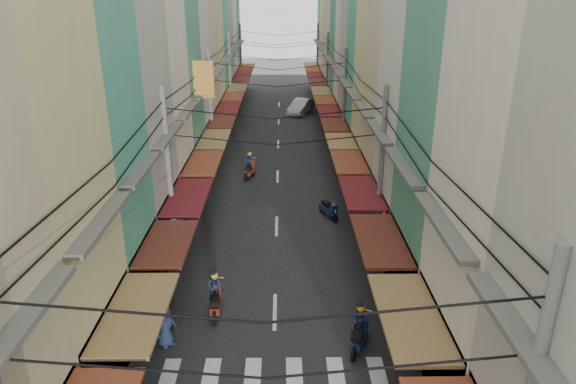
{
  "coord_description": "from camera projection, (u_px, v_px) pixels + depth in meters",
  "views": [
    {
      "loc": [
        0.32,
        -19.38,
        12.03
      ],
      "look_at": [
        0.6,
        4.03,
        2.8
      ],
      "focal_mm": 32.0,
      "sensor_mm": 36.0,
      "label": 1
    }
  ],
  "objects": [
    {
      "name": "building_row_right",
      "position": [
        395.0,
        32.0,
        34.37
      ],
      "size": [
        7.8,
        68.98,
        22.59
      ],
      "color": "#45997D",
      "rests_on": "ground"
    },
    {
      "name": "moving_scooters",
      "position": [
        277.0,
        240.0,
        25.26
      ],
      "size": [
        5.92,
        20.08,
        1.93
      ],
      "color": "black",
      "rests_on": "ground"
    },
    {
      "name": "pedestrians",
      "position": [
        186.0,
        240.0,
        24.26
      ],
      "size": [
        14.39,
        25.3,
        2.13
      ],
      "color": "black",
      "rests_on": "ground"
    },
    {
      "name": "building_row_left",
      "position": [
        158.0,
        26.0,
        34.17
      ],
      "size": [
        7.8,
        67.67,
        23.7
      ],
      "color": "beige",
      "rests_on": "ground"
    },
    {
      "name": "bicycle",
      "position": [
        401.0,
        282.0,
        22.68
      ],
      "size": [
        1.48,
        0.75,
        0.97
      ],
      "primitive_type": "imported",
      "rotation": [
        0.0,
        0.0,
        1.73
      ],
      "color": "black",
      "rests_on": "ground"
    },
    {
      "name": "parked_scooters",
      "position": [
        391.0,
        341.0,
        18.1
      ],
      "size": [
        13.14,
        14.47,
        1.0
      ],
      "color": "black",
      "rests_on": "ground"
    },
    {
      "name": "traffic_sign",
      "position": [
        384.0,
        228.0,
        22.59
      ],
      "size": [
        0.1,
        0.68,
        3.09
      ],
      "color": "slate",
      "rests_on": "ground"
    },
    {
      "name": "road",
      "position": [
        278.0,
        151.0,
        41.04
      ],
      "size": [
        10.0,
        80.0,
        0.02
      ],
      "primitive_type": "cube",
      "color": "black",
      "rests_on": "ground"
    },
    {
      "name": "sidewalk_left",
      "position": [
        197.0,
        151.0,
        40.96
      ],
      "size": [
        3.0,
        80.0,
        0.06
      ],
      "primitive_type": "cube",
      "color": "slate",
      "rests_on": "ground"
    },
    {
      "name": "white_car",
      "position": [
        301.0,
        114.0,
        53.56
      ],
      "size": [
        5.68,
        3.85,
        1.86
      ],
      "primitive_type": "imported",
      "rotation": [
        0.0,
        0.0,
        -0.37
      ],
      "color": "silver",
      "rests_on": "ground"
    },
    {
      "name": "crosswalk",
      "position": [
        273.0,
        382.0,
        16.85
      ],
      "size": [
        7.55,
        2.4,
        0.01
      ],
      "color": "silver",
      "rests_on": "ground"
    },
    {
      "name": "ground",
      "position": [
        275.0,
        285.0,
        22.44
      ],
      "size": [
        160.0,
        160.0,
        0.0
      ],
      "primitive_type": "plane",
      "color": "slate",
      "rests_on": "ground"
    },
    {
      "name": "utility_poles",
      "position": [
        277.0,
        78.0,
        33.99
      ],
      "size": [
        10.2,
        66.13,
        8.2
      ],
      "color": "slate",
      "rests_on": "ground"
    },
    {
      "name": "market_umbrella",
      "position": [
        450.0,
        262.0,
        19.79
      ],
      "size": [
        2.41,
        2.41,
        2.54
      ],
      "color": "#B2B2B7",
      "rests_on": "ground"
    },
    {
      "name": "sidewalk_right",
      "position": [
        359.0,
        151.0,
        41.11
      ],
      "size": [
        3.0,
        80.0,
        0.06
      ],
      "primitive_type": "cube",
      "color": "slate",
      "rests_on": "ground"
    }
  ]
}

